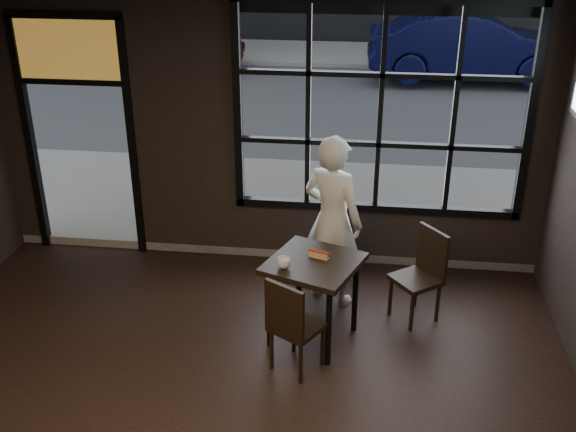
# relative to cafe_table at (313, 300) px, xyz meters

# --- Properties ---
(ceiling) EXTENTS (6.00, 7.00, 0.02)m
(ceiling) POSITION_rel_cafe_table_xyz_m (-0.66, -1.97, 2.80)
(ceiling) COLOR black
(ceiling) RESTS_ON ground
(window_frame) EXTENTS (3.06, 0.12, 2.28)m
(window_frame) POSITION_rel_cafe_table_xyz_m (0.54, 1.53, 1.39)
(window_frame) COLOR black
(window_frame) RESTS_ON ground
(stained_transom) EXTENTS (1.20, 0.06, 0.70)m
(stained_transom) POSITION_rel_cafe_table_xyz_m (-2.76, 1.53, 1.94)
(stained_transom) COLOR orange
(stained_transom) RESTS_ON ground
(street_asphalt) EXTENTS (60.00, 41.00, 0.04)m
(street_asphalt) POSITION_rel_cafe_table_xyz_m (-0.66, 22.03, -0.43)
(street_asphalt) COLOR #545456
(street_asphalt) RESTS_ON ground
(cafe_table) EXTENTS (0.99, 0.99, 0.83)m
(cafe_table) POSITION_rel_cafe_table_xyz_m (0.00, 0.00, 0.00)
(cafe_table) COLOR black
(cafe_table) RESTS_ON floor
(chair_near) EXTENTS (0.54, 0.54, 0.91)m
(chair_near) POSITION_rel_cafe_table_xyz_m (-0.09, -0.46, 0.04)
(chair_near) COLOR black
(chair_near) RESTS_ON floor
(chair_window) EXTENTS (0.56, 0.56, 0.93)m
(chair_window) POSITION_rel_cafe_table_xyz_m (0.96, 0.46, 0.05)
(chair_window) COLOR black
(chair_window) RESTS_ON floor
(man) EXTENTS (0.77, 0.68, 1.77)m
(man) POSITION_rel_cafe_table_xyz_m (0.12, 0.73, 0.47)
(man) COLOR silver
(man) RESTS_ON floor
(hotdog) EXTENTS (0.22, 0.14, 0.06)m
(hotdog) POSITION_rel_cafe_table_xyz_m (0.04, 0.07, 0.44)
(hotdog) COLOR tan
(hotdog) RESTS_ON cafe_table
(cup) EXTENTS (0.16, 0.16, 0.10)m
(cup) POSITION_rel_cafe_table_xyz_m (-0.25, -0.16, 0.46)
(cup) COLOR silver
(cup) RESTS_ON cafe_table
(navy_car) EXTENTS (4.58, 1.78, 1.49)m
(navy_car) POSITION_rel_cafe_table_xyz_m (2.57, 10.34, 0.43)
(navy_car) COLOR black
(navy_car) RESTS_ON street_asphalt
(maroon_car) EXTENTS (4.36, 1.77, 1.48)m
(maroon_car) POSITION_rel_cafe_table_xyz_m (-4.84, 10.85, 0.43)
(maroon_car) COLOR #5C221A
(maroon_car) RESTS_ON street_asphalt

